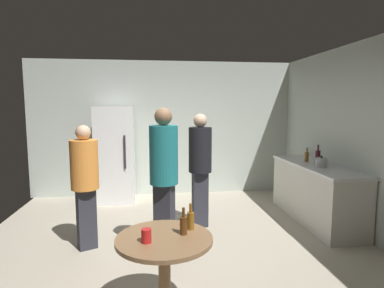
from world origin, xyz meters
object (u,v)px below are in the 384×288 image
object	(u,v)px
plastic_cup_red	(146,236)
person_in_black_shirt	(200,161)
person_in_teal_shirt	(164,170)
beer_bottle_amber	(191,220)
refrigerator	(115,154)
foreground_table	(164,249)
wine_bottle_on_counter	(318,157)
person_in_orange_shirt	(85,178)
kettle	(321,162)
beer_bottle_brown	(184,225)
beer_bottle_on_counter	(307,156)

from	to	relation	value
plastic_cup_red	person_in_black_shirt	world-z (taller)	person_in_black_shirt
person_in_teal_shirt	beer_bottle_amber	bearing A→B (deg)	35.05
refrigerator	foreground_table	distance (m)	3.62
beer_bottle_amber	person_in_teal_shirt	bearing A→B (deg)	99.90
plastic_cup_red	person_in_teal_shirt	bearing A→B (deg)	81.78
wine_bottle_on_counter	plastic_cup_red	bearing A→B (deg)	-140.34
plastic_cup_red	person_in_black_shirt	xyz separation A→B (m)	(0.76, 2.15, 0.20)
beer_bottle_amber	person_in_teal_shirt	distance (m)	1.12
person_in_black_shirt	person_in_orange_shirt	distance (m)	1.64
plastic_cup_red	person_in_black_shirt	distance (m)	2.29
person_in_orange_shirt	kettle	bearing A→B (deg)	71.04
beer_bottle_amber	beer_bottle_brown	xyz separation A→B (m)	(-0.07, -0.10, 0.00)
kettle	beer_bottle_on_counter	xyz separation A→B (m)	(0.03, 0.50, 0.01)
wine_bottle_on_counter	beer_bottle_brown	xyz separation A→B (m)	(-2.30, -2.04, -0.20)
refrigerator	beer_bottle_brown	world-z (taller)	refrigerator
wine_bottle_on_counter	plastic_cup_red	world-z (taller)	wine_bottle_on_counter
refrigerator	plastic_cup_red	size ratio (longest dim) A/B	16.36
beer_bottle_brown	person_in_black_shirt	world-z (taller)	person_in_black_shirt
foreground_table	person_in_orange_shirt	world-z (taller)	person_in_orange_shirt
kettle	beer_bottle_brown	world-z (taller)	kettle
foreground_table	person_in_black_shirt	distance (m)	2.19
beer_bottle_brown	person_in_black_shirt	distance (m)	2.09
beer_bottle_brown	refrigerator	bearing A→B (deg)	105.17
wine_bottle_on_counter	beer_bottle_on_counter	world-z (taller)	wine_bottle_on_counter
person_in_black_shirt	foreground_table	bearing A→B (deg)	-22.19
person_in_black_shirt	person_in_teal_shirt	bearing A→B (deg)	-39.60
beer_bottle_on_counter	person_in_orange_shirt	world-z (taller)	person_in_orange_shirt
person_in_teal_shirt	plastic_cup_red	bearing A→B (deg)	16.94
refrigerator	beer_bottle_amber	size ratio (longest dim) A/B	7.83
plastic_cup_red	person_in_black_shirt	size ratio (longest dim) A/B	0.06
person_in_orange_shirt	refrigerator	bearing A→B (deg)	151.01
refrigerator	foreground_table	bearing A→B (deg)	-77.49
foreground_table	person_in_teal_shirt	bearing A→B (deg)	87.80
plastic_cup_red	person_in_teal_shirt	size ratio (longest dim) A/B	0.06
beer_bottle_on_counter	plastic_cup_red	bearing A→B (deg)	-136.50
wine_bottle_on_counter	person_in_black_shirt	size ratio (longest dim) A/B	0.18
refrigerator	kettle	bearing A→B (deg)	-27.67
beer_bottle_amber	wine_bottle_on_counter	bearing A→B (deg)	40.96
refrigerator	beer_bottle_brown	xyz separation A→B (m)	(0.95, -3.49, -0.08)
wine_bottle_on_counter	person_in_black_shirt	distance (m)	1.85
wine_bottle_on_counter	beer_bottle_brown	world-z (taller)	wine_bottle_on_counter
kettle	person_in_teal_shirt	world-z (taller)	person_in_teal_shirt
refrigerator	beer_bottle_brown	bearing A→B (deg)	-74.83
refrigerator	person_in_teal_shirt	world-z (taller)	refrigerator
kettle	beer_bottle_brown	bearing A→B (deg)	-140.92
wine_bottle_on_counter	person_in_teal_shirt	world-z (taller)	person_in_teal_shirt
refrigerator	plastic_cup_red	bearing A→B (deg)	-79.95
person_in_orange_shirt	beer_bottle_brown	bearing A→B (deg)	11.60
person_in_teal_shirt	person_in_black_shirt	xyz separation A→B (m)	(0.57, 0.84, -0.06)
wine_bottle_on_counter	plastic_cup_red	xyz separation A→B (m)	(-2.61, -2.16, -0.23)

